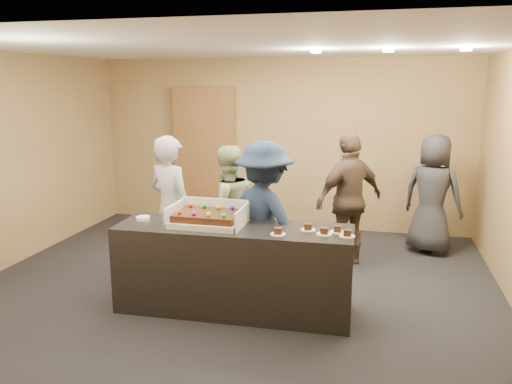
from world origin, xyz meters
TOP-DOWN VIEW (x-y plane):
  - room at (0.00, 0.00)m, footprint 6.04×6.00m
  - serving_counter at (0.17, -0.73)m, footprint 2.42×0.78m
  - storage_cabinet at (-1.25, 2.41)m, footprint 1.03×0.15m
  - cake_box at (-0.11, -0.70)m, footprint 0.75×0.52m
  - sheet_cake at (-0.11, -0.73)m, footprint 0.64×0.44m
  - plate_stack at (-0.84, -0.71)m, footprint 0.14×0.14m
  - slice_a at (0.66, -0.89)m, footprint 0.15×0.15m
  - slice_b at (0.92, -0.67)m, footprint 0.15×0.15m
  - slice_c at (1.09, -0.78)m, footprint 0.15×0.15m
  - slice_d at (1.20, -0.68)m, footprint 0.15×0.15m
  - slice_e at (1.30, -0.79)m, footprint 0.15×0.15m
  - person_server_grey at (-0.79, -0.08)m, footprint 0.75×0.64m
  - person_sage_man at (-0.20, 0.23)m, footprint 0.98×0.96m
  - person_navy_man at (0.38, -0.25)m, footprint 1.28×1.08m
  - person_brown_extra at (1.22, 0.93)m, footprint 1.02×0.99m
  - person_dark_suit at (2.30, 1.68)m, footprint 0.95×0.82m
  - ceiling_spotlights at (1.60, 0.50)m, footprint 1.72×0.12m

SIDE VIEW (x-z plane):
  - serving_counter at x=0.17m, z-range 0.00..0.90m
  - person_sage_man at x=-0.20m, z-range 0.00..1.60m
  - person_dark_suit at x=2.30m, z-range 0.00..1.65m
  - person_brown_extra at x=1.22m, z-range 0.00..1.72m
  - person_navy_man at x=0.38m, z-range 0.00..1.72m
  - person_server_grey at x=-0.79m, z-range 0.00..1.73m
  - plate_stack at x=-0.84m, z-range 0.90..0.94m
  - slice_a at x=0.66m, z-range 0.89..0.96m
  - slice_b at x=0.92m, z-range 0.89..0.96m
  - slice_c at x=1.09m, z-range 0.89..0.96m
  - slice_d at x=1.20m, z-range 0.89..0.96m
  - slice_e at x=1.30m, z-range 0.89..0.96m
  - cake_box at x=-0.11m, z-range 0.84..1.06m
  - sheet_cake at x=-0.11m, z-range 0.94..1.06m
  - storage_cabinet at x=-1.25m, z-range 0.00..2.26m
  - room at x=0.00m, z-range 0.00..2.70m
  - ceiling_spotlights at x=1.60m, z-range 2.66..2.69m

